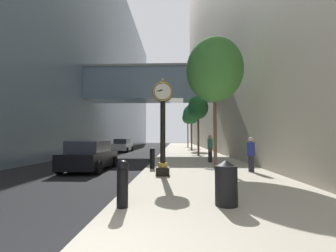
{
  "coord_description": "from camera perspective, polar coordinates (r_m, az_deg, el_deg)",
  "views": [
    {
      "loc": [
        1.6,
        -2.68,
        1.71
      ],
      "look_at": [
        0.91,
        18.49,
        2.8
      ],
      "focal_mm": 25.04,
      "sensor_mm": 36.0,
      "label": 1
    }
  ],
  "objects": [
    {
      "name": "ground_plane",
      "position": [
        29.77,
        -1.21,
        -6.24
      ],
      "size": [
        110.0,
        110.0,
        0.0
      ],
      "primitive_type": "plane",
      "color": "black",
      "rests_on": "ground"
    },
    {
      "name": "sidewalk_right",
      "position": [
        32.75,
        4.38,
        -5.81
      ],
      "size": [
        6.04,
        80.0,
        0.14
      ],
      "primitive_type": "cube",
      "color": "#BCB29E",
      "rests_on": "ground"
    },
    {
      "name": "building_block_left",
      "position": [
        37.38,
        -20.49,
        16.2
      ],
      "size": [
        22.97,
        80.0,
        27.8
      ],
      "color": "slate",
      "rests_on": "ground"
    },
    {
      "name": "street_clock",
      "position": [
        9.9,
        -1.27,
        0.96
      ],
      "size": [
        0.84,
        0.55,
        4.1
      ],
      "color": "black",
      "rests_on": "sidewalk_right"
    },
    {
      "name": "bollard_nearest",
      "position": [
        5.56,
        -11.01,
        -13.36
      ],
      "size": [
        0.27,
        0.27,
        1.06
      ],
      "color": "black",
      "rests_on": "sidewalk_right"
    },
    {
      "name": "bollard_third",
      "position": [
        12.21,
        -3.84,
        -7.69
      ],
      "size": [
        0.27,
        0.27,
        1.06
      ],
      "color": "black",
      "rests_on": "sidewalk_right"
    },
    {
      "name": "street_tree_near",
      "position": [
        12.72,
        11.25,
        13.18
      ],
      "size": [
        2.93,
        2.93,
        6.79
      ],
      "color": "#333335",
      "rests_on": "sidewalk_right"
    },
    {
      "name": "street_tree_mid_near",
      "position": [
        21.18,
        7.36,
        4.36
      ],
      "size": [
        1.82,
        1.82,
        5.35
      ],
      "color": "#333335",
      "rests_on": "sidewalk_right"
    },
    {
      "name": "street_tree_mid_far",
      "position": [
        30.0,
        5.74,
        2.82
      ],
      "size": [
        2.15,
        2.15,
        5.85
      ],
      "color": "#333335",
      "rests_on": "sidewalk_right"
    },
    {
      "name": "street_tree_far",
      "position": [
        38.83,
        4.86,
        1.97
      ],
      "size": [
        1.85,
        1.85,
        6.03
      ],
      "color": "#333335",
      "rests_on": "sidewalk_right"
    },
    {
      "name": "trash_bin",
      "position": [
        5.78,
        13.97,
        -13.12
      ],
      "size": [
        0.53,
        0.53,
        1.05
      ],
      "color": "black",
      "rests_on": "sidewalk_right"
    },
    {
      "name": "pedestrian_walking",
      "position": [
        15.51,
        10.23,
        -5.18
      ],
      "size": [
        0.37,
        0.47,
        1.79
      ],
      "color": "#23232D",
      "rests_on": "sidewalk_right"
    },
    {
      "name": "pedestrian_by_clock",
      "position": [
        11.62,
        19.57,
        -6.35
      ],
      "size": [
        0.48,
        0.48,
        1.61
      ],
      "color": "#23232D",
      "rests_on": "sidewalk_right"
    },
    {
      "name": "car_white_near",
      "position": [
        29.62,
        -11.02,
        -4.69
      ],
      "size": [
        2.03,
        4.19,
        1.6
      ],
      "color": "silver",
      "rests_on": "ground"
    },
    {
      "name": "car_black_mid",
      "position": [
        13.07,
        -18.46,
        -6.95
      ],
      "size": [
        2.05,
        4.22,
        1.55
      ],
      "color": "black",
      "rests_on": "ground"
    }
  ]
}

